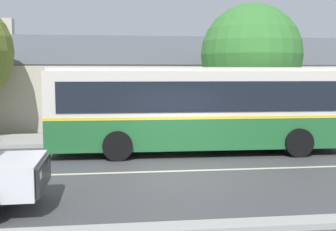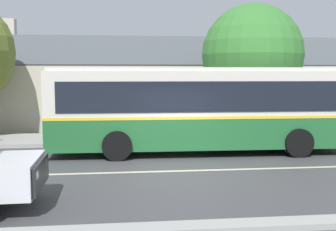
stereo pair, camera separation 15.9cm
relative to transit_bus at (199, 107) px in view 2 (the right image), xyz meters
name	(u,v)px [view 2 (the right image)]	position (x,y,z in m)	size (l,w,h in m)	color
ground_plane	(180,171)	(-1.12, -2.90, -1.67)	(300.00, 300.00, 0.00)	#424244
sidewalk_far	(160,138)	(-1.12, 3.10, -1.59)	(60.00, 3.00, 0.15)	#9E9E99
curb_near	(216,227)	(-1.12, -7.65, -1.61)	(60.00, 0.50, 0.12)	#9E9E99
lane_divider_stripe	(180,171)	(-1.12, -2.90, -1.66)	(60.00, 0.16, 0.01)	beige
community_building	(133,92)	(-2.05, 10.92, 0.09)	(27.62, 10.36, 6.18)	beige
transit_bus	(199,107)	(0.00, 0.00, 0.00)	(10.81, 2.94, 3.10)	#236633
bench_down_street	(101,128)	(-3.68, 2.87, -1.10)	(1.63, 0.51, 0.94)	brown
street_tree_primary	(252,55)	(3.35, 4.26, 2.08)	(4.73, 4.73, 6.12)	#4C3828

